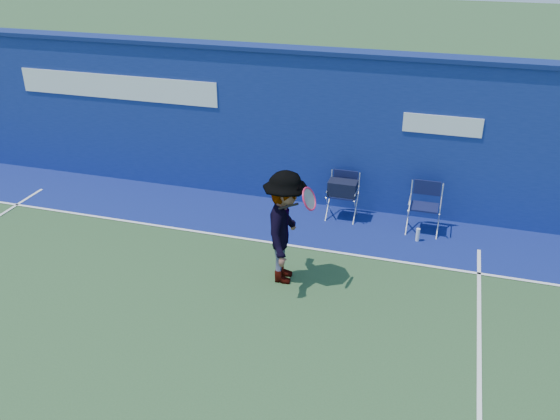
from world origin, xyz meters
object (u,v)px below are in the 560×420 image
(tennis_player, at_px, (285,228))
(water_bottle, at_px, (418,235))
(directors_chair_left, at_px, (342,200))
(directors_chair_right, at_px, (423,217))

(tennis_player, bearing_deg, water_bottle, 43.97)
(directors_chair_left, bearing_deg, directors_chair_right, -3.94)
(tennis_player, bearing_deg, directors_chair_right, 48.98)
(directors_chair_right, relative_size, tennis_player, 0.50)
(directors_chair_right, xyz_separation_m, tennis_player, (-1.99, -2.29, 0.64))
(tennis_player, bearing_deg, directors_chair_left, 79.47)
(directors_chair_left, bearing_deg, water_bottle, -19.28)
(directors_chair_left, distance_m, tennis_player, 2.50)
(water_bottle, height_order, tennis_player, tennis_player)
(directors_chair_left, distance_m, directors_chair_right, 1.55)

